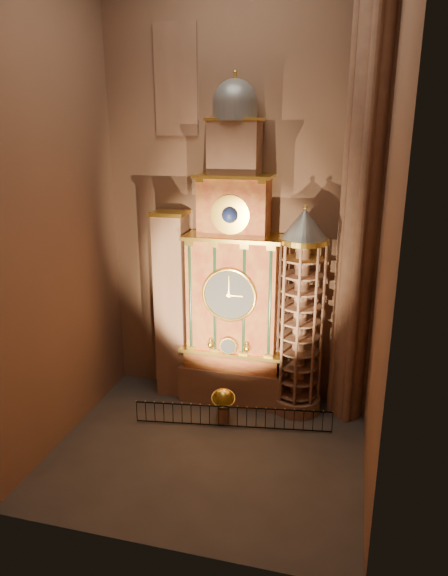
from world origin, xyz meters
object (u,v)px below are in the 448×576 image
(celestial_globe, at_px, (223,402))
(iron_railing, at_px, (233,417))
(astronomical_clock, at_px, (234,282))
(stair_turret, at_px, (300,316))
(portrait_tower, at_px, (172,305))

(celestial_globe, relative_size, iron_railing, 0.19)
(astronomical_clock, bearing_deg, iron_railing, -76.93)
(astronomical_clock, xyz_separation_m, stair_turret, (3.50, -0.26, -1.41))
(portrait_tower, relative_size, iron_railing, 1.06)
(stair_turret, bearing_deg, celestial_globe, -148.87)
(celestial_globe, bearing_deg, stair_turret, 31.13)
(stair_turret, relative_size, iron_railing, 1.12)
(astronomical_clock, distance_m, iron_railing, 6.75)
(celestial_globe, bearing_deg, iron_railing, -40.46)
(portrait_tower, relative_size, stair_turret, 0.94)
(astronomical_clock, distance_m, stair_turret, 3.78)
(astronomical_clock, height_order, stair_turret, astronomical_clock)
(celestial_globe, bearing_deg, portrait_tower, 145.53)
(portrait_tower, bearing_deg, stair_turret, -2.33)
(astronomical_clock, height_order, iron_railing, astronomical_clock)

